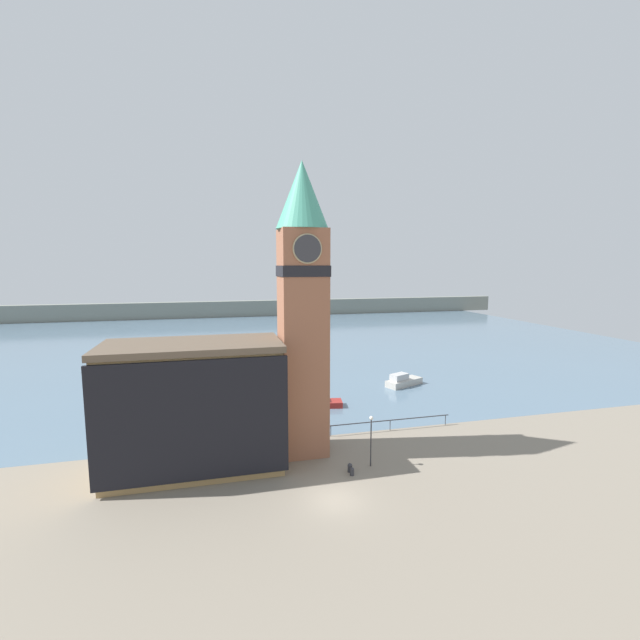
{
  "coord_description": "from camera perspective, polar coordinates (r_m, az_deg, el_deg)",
  "views": [
    {
      "loc": [
        -7.77,
        -26.98,
        16.33
      ],
      "look_at": [
        0.54,
        6.29,
        11.92
      ],
      "focal_mm": 24.0,
      "sensor_mm": 36.0,
      "label": 1
    }
  ],
  "objects": [
    {
      "name": "ground_plane",
      "position": [
        32.48,
        1.92,
        -22.85
      ],
      "size": [
        160.0,
        160.0,
        0.0
      ],
      "primitive_type": "plane",
      "color": "gray"
    },
    {
      "name": "water",
      "position": [
        99.75,
        -9.37,
        -2.19
      ],
      "size": [
        160.0,
        120.0,
        0.0
      ],
      "color": "slate",
      "rests_on": "ground_plane"
    },
    {
      "name": "far_shoreline",
      "position": [
        139.0,
        -10.75,
        1.49
      ],
      "size": [
        180.0,
        3.0,
        5.0
      ],
      "color": "gray",
      "rests_on": "water"
    },
    {
      "name": "pier_railing",
      "position": [
        44.1,
        9.34,
        -13.15
      ],
      "size": [
        12.83,
        0.08,
        1.09
      ],
      "color": "#333338",
      "rests_on": "ground_plane"
    },
    {
      "name": "clock_tower",
      "position": [
        36.24,
        -2.33,
        2.35
      ],
      "size": [
        4.39,
        4.39,
        24.82
      ],
      "color": "#935B42",
      "rests_on": "ground_plane"
    },
    {
      "name": "pier_building",
      "position": [
        36.18,
        -16.41,
        -10.94
      ],
      "size": [
        13.96,
        7.08,
        10.3
      ],
      "color": "#A88451",
      "rests_on": "ground_plane"
    },
    {
      "name": "boat_near",
      "position": [
        50.55,
        0.19,
        -10.89
      ],
      "size": [
        4.62,
        2.63,
        1.44
      ],
      "rotation": [
        0.0,
        0.0,
        -0.17
      ],
      "color": "maroon",
      "rests_on": "water"
    },
    {
      "name": "boat_far",
      "position": [
        59.85,
        10.99,
        -7.99
      ],
      "size": [
        5.82,
        4.0,
        1.78
      ],
      "rotation": [
        0.0,
        0.0,
        0.42
      ],
      "color": "#B7B2A8",
      "rests_on": "water"
    },
    {
      "name": "mooring_bollard_near",
      "position": [
        35.97,
        4.0,
        -19.0
      ],
      "size": [
        0.38,
        0.38,
        0.72
      ],
      "color": "#2D2D33",
      "rests_on": "ground_plane"
    },
    {
      "name": "mooring_bollard_far",
      "position": [
        35.49,
        4.29,
        -19.46
      ],
      "size": [
        0.34,
        0.34,
        0.64
      ],
      "color": "#2D2D33",
      "rests_on": "ground_plane"
    },
    {
      "name": "lamp_post",
      "position": [
        36.0,
        6.83,
        -14.56
      ],
      "size": [
        0.32,
        0.32,
        4.25
      ],
      "color": "#2D2D33",
      "rests_on": "ground_plane"
    }
  ]
}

